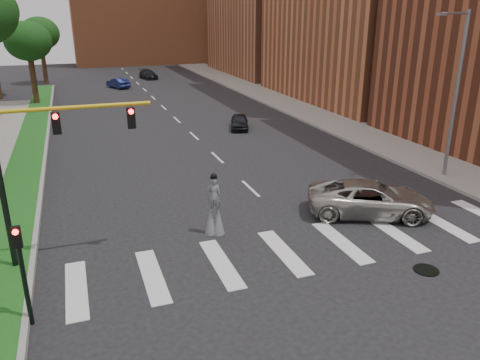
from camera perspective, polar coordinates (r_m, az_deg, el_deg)
ground_plane at (r=18.33m, az=10.40°, el=-9.41°), size 160.00×160.00×0.00m
grass_median at (r=34.95m, az=-24.23°, el=3.55°), size 2.00×60.00×0.25m
median_curb at (r=34.86m, az=-22.52°, el=3.78°), size 0.20×60.00×0.28m
sidewalk_right at (r=44.84m, az=8.54°, el=8.27°), size 5.00×90.00×0.18m
manhole at (r=18.55m, az=21.74°, el=-10.16°), size 0.90×0.90×0.04m
building_far at (r=74.22m, az=4.73°, el=20.57°), size 16.00×22.00×20.00m
building_backdrop at (r=92.82m, az=-11.49°, el=19.47°), size 26.00×14.00×18.00m
streetlight at (r=27.85m, az=24.77°, el=9.84°), size 2.05×0.20×9.00m
traffic_signal at (r=17.40m, az=-23.58°, el=2.46°), size 5.30×0.23×6.20m
secondary_signal at (r=15.01m, az=-25.03°, el=-9.58°), size 0.25×0.21×3.23m
stilt_performer at (r=19.56m, az=-3.14°, el=-3.87°), size 0.82×0.64×2.70m
suv_crossing at (r=22.28m, az=15.61°, el=-2.20°), size 6.22×4.72×1.57m
car_near at (r=37.81m, az=-0.07°, el=7.13°), size 2.39×3.67×1.16m
car_mid at (r=60.98m, az=-14.65°, el=11.38°), size 2.74×4.04×1.26m
car_far at (r=68.93m, az=-11.12°, el=12.52°), size 2.39×4.44×1.22m
tree_6 at (r=51.44m, az=-24.43°, el=15.08°), size 4.44×4.44×8.13m
tree_7 at (r=67.13m, az=-23.22°, el=16.05°), size 4.83×4.83×8.40m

